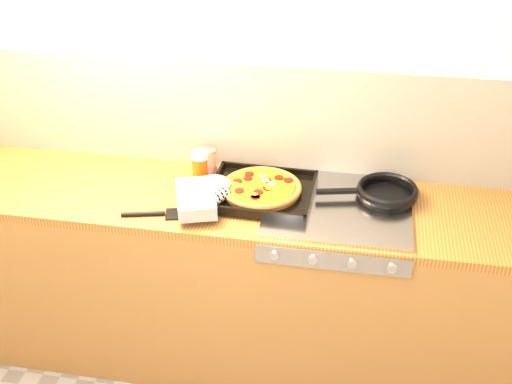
% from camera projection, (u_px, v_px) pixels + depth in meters
% --- Properties ---
extents(room_shell, '(3.20, 3.20, 3.20)m').
position_uv_depth(room_shell, '(246.00, 117.00, 2.87)').
color(room_shell, white).
rests_on(room_shell, ground).
extents(counter_run, '(3.20, 0.62, 0.90)m').
position_uv_depth(counter_run, '(236.00, 280.00, 2.99)').
color(counter_run, brown).
rests_on(counter_run, ground).
extents(stovetop, '(0.60, 0.56, 0.02)m').
position_uv_depth(stovetop, '(339.00, 206.00, 2.69)').
color(stovetop, '#A1A1A6').
rests_on(stovetop, counter_run).
extents(pizza_on_tray, '(0.59, 0.50, 0.08)m').
position_uv_depth(pizza_on_tray, '(244.00, 191.00, 2.72)').
color(pizza_on_tray, black).
rests_on(pizza_on_tray, stovetop).
extents(frying_pan, '(0.46, 0.32, 0.04)m').
position_uv_depth(frying_pan, '(386.00, 192.00, 2.72)').
color(frying_pan, black).
rests_on(frying_pan, stovetop).
extents(tomato_can, '(0.11, 0.11, 0.12)m').
position_uv_depth(tomato_can, '(207.00, 162.00, 2.91)').
color(tomato_can, '#AE1D0E').
rests_on(tomato_can, counter_run).
extents(juice_glass, '(0.08, 0.08, 0.13)m').
position_uv_depth(juice_glass, '(200.00, 164.00, 2.88)').
color(juice_glass, '#E54A0D').
rests_on(juice_glass, counter_run).
extents(wooden_spoon, '(0.30, 0.07, 0.02)m').
position_uv_depth(wooden_spoon, '(287.00, 180.00, 2.87)').
color(wooden_spoon, '#B08C4A').
rests_on(wooden_spoon, counter_run).
extents(black_spatula, '(0.29, 0.12, 0.02)m').
position_uv_depth(black_spatula, '(158.00, 214.00, 2.63)').
color(black_spatula, black).
rests_on(black_spatula, counter_run).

